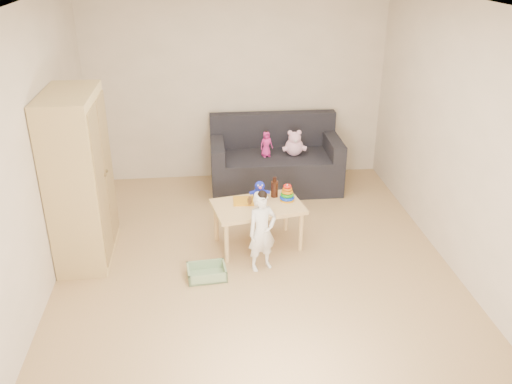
{
  "coord_description": "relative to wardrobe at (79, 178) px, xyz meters",
  "views": [
    {
      "loc": [
        -0.5,
        -4.9,
        3.08
      ],
      "look_at": [
        0.05,
        0.25,
        0.65
      ],
      "focal_mm": 38.0,
      "sensor_mm": 36.0,
      "label": 1
    }
  ],
  "objects": [
    {
      "name": "yellow_book",
      "position": [
        1.67,
        0.09,
        -0.38
      ],
      "size": [
        0.23,
        0.23,
        0.02
      ],
      "primitive_type": "cube",
      "rotation": [
        0.0,
        0.0,
        -0.04
      ],
      "color": "orange",
      "rests_on": "play_table"
    },
    {
      "name": "storage_bin",
      "position": [
        1.24,
        -0.58,
        -0.83
      ],
      "size": [
        0.41,
        0.32,
        0.11
      ],
      "primitive_type": null,
      "rotation": [
        0.0,
        0.0,
        0.09
      ],
      "color": "#85A577",
      "rests_on": "ground"
    },
    {
      "name": "room",
      "position": [
        1.74,
        -0.26,
        0.41
      ],
      "size": [
        4.5,
        4.5,
        4.5
      ],
      "color": "tan",
      "rests_on": "ground"
    },
    {
      "name": "wooden_figure",
      "position": [
        1.73,
        -0.02,
        -0.33
      ],
      "size": [
        0.06,
        0.06,
        0.12
      ],
      "primitive_type": null,
      "rotation": [
        0.0,
        0.0,
        0.48
      ],
      "color": "brown",
      "rests_on": "play_table"
    },
    {
      "name": "ring_stacker",
      "position": [
        2.14,
        0.07,
        -0.32
      ],
      "size": [
        0.16,
        0.16,
        0.19
      ],
      "color": "orange",
      "rests_on": "play_table"
    },
    {
      "name": "doll",
      "position": [
        2.08,
        1.43,
        -0.24
      ],
      "size": [
        0.19,
        0.16,
        0.33
      ],
      "primitive_type": "imported",
      "rotation": [
        0.0,
        0.0,
        0.28
      ],
      "color": "#E22A92",
      "rests_on": "sofa"
    },
    {
      "name": "toddler",
      "position": [
        1.81,
        -0.47,
        -0.47
      ],
      "size": [
        0.36,
        0.31,
        0.83
      ],
      "primitive_type": "imported",
      "rotation": [
        0.0,
        0.0,
        0.39
      ],
      "color": "white",
      "rests_on": "ground"
    },
    {
      "name": "brown_bottle",
      "position": [
        2.02,
        0.18,
        -0.29
      ],
      "size": [
        0.08,
        0.08,
        0.23
      ],
      "color": "black",
      "rests_on": "play_table"
    },
    {
      "name": "blue_plush",
      "position": [
        1.85,
        0.13,
        -0.28
      ],
      "size": [
        0.18,
        0.15,
        0.22
      ],
      "primitive_type": null,
      "rotation": [
        0.0,
        0.0,
        0.01
      ],
      "color": "#1A2AF2",
      "rests_on": "play_table"
    },
    {
      "name": "play_table",
      "position": [
        1.81,
        -0.01,
        -0.64
      ],
      "size": [
        1.03,
        0.76,
        0.5
      ],
      "primitive_type": "cube",
      "rotation": [
        0.0,
        0.0,
        0.19
      ],
      "color": "#D9C377",
      "rests_on": "ground"
    },
    {
      "name": "sofa",
      "position": [
        2.21,
        1.49,
        -0.64
      ],
      "size": [
        1.72,
        0.87,
        0.48
      ],
      "primitive_type": "cube",
      "rotation": [
        0.0,
        0.0,
        -0.01
      ],
      "color": "black",
      "rests_on": "ground"
    },
    {
      "name": "wardrobe",
      "position": [
        0.0,
        0.0,
        0.0
      ],
      "size": [
        0.49,
        0.98,
        1.77
      ],
      "primitive_type": "cube",
      "color": "#DDBE79",
      "rests_on": "ground"
    },
    {
      "name": "pink_bear",
      "position": [
        2.45,
        1.44,
        -0.26
      ],
      "size": [
        0.26,
        0.23,
        0.29
      ],
      "primitive_type": null,
      "rotation": [
        0.0,
        0.0,
        -0.04
      ],
      "color": "#FDBADF",
      "rests_on": "sofa"
    }
  ]
}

